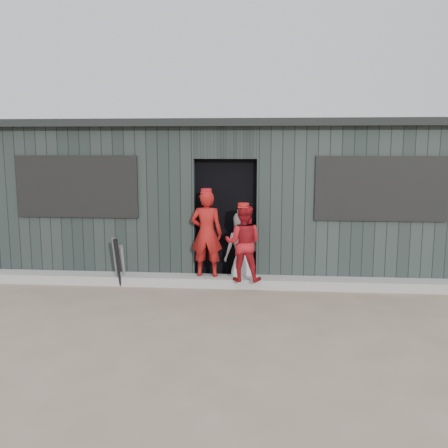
# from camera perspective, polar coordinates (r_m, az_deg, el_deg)

# --- Properties ---
(ground) EXTENTS (80.00, 80.00, 0.00)m
(ground) POSITION_cam_1_polar(r_m,az_deg,el_deg) (6.26, -1.44, -11.66)
(ground) COLOR #766251
(ground) RESTS_ON ground
(curb) EXTENTS (8.00, 0.36, 0.15)m
(curb) POSITION_cam_1_polar(r_m,az_deg,el_deg) (7.96, 0.01, -6.57)
(curb) COLOR gray
(curb) RESTS_ON ground
(bat_left) EXTENTS (0.09, 0.29, 0.68)m
(bat_left) POSITION_cam_1_polar(r_m,az_deg,el_deg) (8.06, -11.47, -4.60)
(bat_left) COLOR gray
(bat_left) RESTS_ON ground
(bat_mid) EXTENTS (0.07, 0.22, 0.82)m
(bat_mid) POSITION_cam_1_polar(r_m,az_deg,el_deg) (8.00, -12.27, -4.23)
(bat_mid) COLOR slate
(bat_mid) RESTS_ON ground
(bat_right) EXTENTS (0.08, 0.24, 0.79)m
(bat_right) POSITION_cam_1_polar(r_m,az_deg,el_deg) (7.94, -12.03, -4.40)
(bat_right) COLOR black
(bat_right) RESTS_ON ground
(player_red_left) EXTENTS (0.50, 0.34, 1.37)m
(player_red_left) POSITION_cam_1_polar(r_m,az_deg,el_deg) (7.86, -2.01, -1.09)
(player_red_left) COLOR maroon
(player_red_left) RESTS_ON curb
(player_red_right) EXTENTS (0.60, 0.49, 1.18)m
(player_red_right) POSITION_cam_1_polar(r_m,az_deg,el_deg) (7.60, 2.22, -2.18)
(player_red_right) COLOR maroon
(player_red_right) RESTS_ON curb
(player_grey_back) EXTENTS (0.68, 0.59, 1.17)m
(player_grey_back) POSITION_cam_1_polar(r_m,az_deg,el_deg) (8.02, 2.11, -2.70)
(player_grey_back) COLOR #A7A7A7
(player_grey_back) RESTS_ON ground
(dugout) EXTENTS (8.30, 3.30, 2.62)m
(dugout) POSITION_cam_1_polar(r_m,az_deg,el_deg) (9.39, 0.89, 3.32)
(dugout) COLOR black
(dugout) RESTS_ON ground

